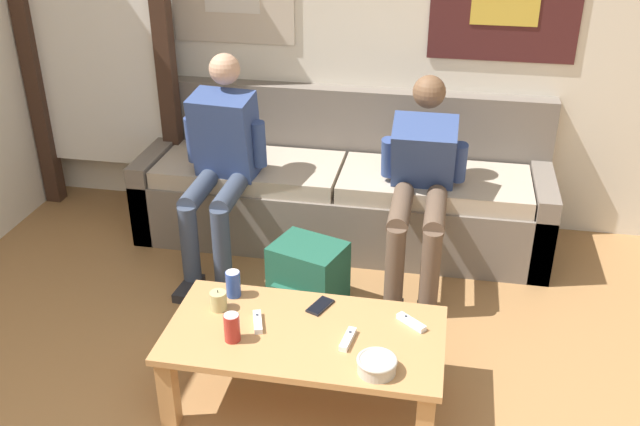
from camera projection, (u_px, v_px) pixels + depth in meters
wall_back at (369, 17)px, 4.19m from camera, size 10.00×0.07×2.55m
door_frame at (93, 27)px, 4.31m from camera, size 1.00×0.10×2.15m
couch at (342, 192)px, 4.35m from camera, size 2.45×0.71×0.87m
coffee_table at (305, 344)px, 3.00m from camera, size 1.16×0.59×0.37m
person_seated_adult at (221, 159)px, 3.95m from camera, size 0.47×0.80×1.18m
person_seated_teen at (421, 180)px, 3.80m from camera, size 0.47×0.94×1.08m
backpack at (307, 279)px, 3.70m from camera, size 0.42×0.39×0.37m
ceramic_bowl at (377, 364)px, 2.73m from camera, size 0.16×0.16×0.06m
pillar_candle at (218, 301)px, 3.10m from camera, size 0.07×0.07×0.10m
drink_can_blue at (233, 284)px, 3.18m from camera, size 0.07×0.07×0.12m
drink_can_red at (232, 327)px, 2.89m from camera, size 0.07×0.07×0.12m
game_controller_near_left at (258, 322)px, 3.01m from camera, size 0.08×0.15×0.03m
game_controller_near_right at (411, 322)px, 3.01m from camera, size 0.13×0.12×0.03m
game_controller_far_center at (348, 339)px, 2.91m from camera, size 0.05×0.15×0.03m
cell_phone at (320, 306)px, 3.13m from camera, size 0.11×0.15×0.01m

